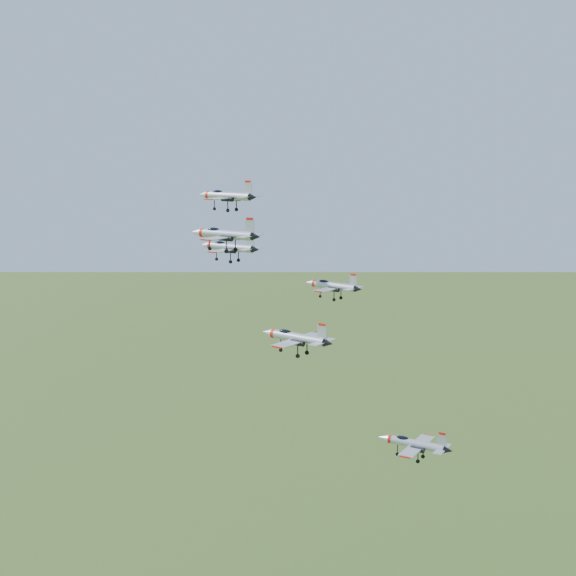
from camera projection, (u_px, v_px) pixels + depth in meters
The scene contains 6 objects.
jet_lead at pixel (226, 196), 149.79m from camera, with size 14.05×11.67×3.75m.
jet_left_high at pixel (229, 247), 133.08m from camera, with size 12.19×10.07×3.26m.
jet_right_high at pixel (224, 234), 112.83m from camera, with size 12.00×9.88×3.21m.
jet_left_low at pixel (332, 286), 139.00m from camera, with size 11.87×9.90×3.17m.
jet_right_low at pixel (296, 337), 120.06m from camera, with size 13.13×10.94×3.51m.
jet_trail at pixel (414, 443), 125.35m from camera, with size 12.42×10.18×3.33m.
Camera 1 is at (69.97, -113.73, 160.44)m, focal length 50.00 mm.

